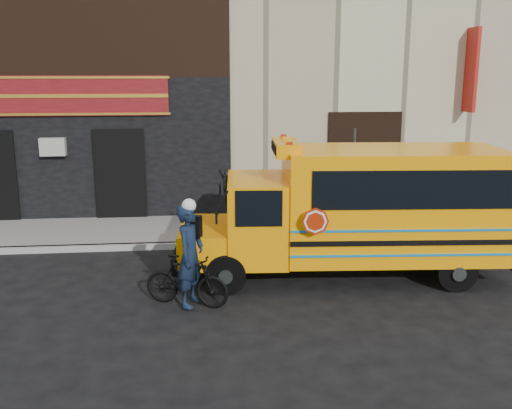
{
  "coord_description": "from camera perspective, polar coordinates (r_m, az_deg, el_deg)",
  "views": [
    {
      "loc": [
        -0.9,
        -11.13,
        4.25
      ],
      "look_at": [
        0.39,
        1.85,
        1.25
      ],
      "focal_mm": 40.0,
      "sensor_mm": 36.0,
      "label": 1
    }
  ],
  "objects": [
    {
      "name": "school_bus",
      "position": [
        12.18,
        10.39,
        -0.27
      ],
      "size": [
        7.02,
        2.6,
        2.92
      ],
      "color": "black",
      "rests_on": "ground"
    },
    {
      "name": "cyclist",
      "position": [
        10.55,
        -6.59,
        -5.35
      ],
      "size": [
        0.7,
        0.82,
        1.91
      ],
      "primitive_type": "imported",
      "rotation": [
        0.0,
        0.0,
        1.16
      ],
      "color": "black",
      "rests_on": "ground"
    },
    {
      "name": "sidewalk",
      "position": [
        15.82,
        -2.21,
        -2.37
      ],
      "size": [
        40.0,
        3.0,
        0.15
      ],
      "primitive_type": "cube",
      "color": "gray",
      "rests_on": "ground"
    },
    {
      "name": "ground",
      "position": [
        11.95,
        -0.98,
        -7.89
      ],
      "size": [
        120.0,
        120.0,
        0.0
      ],
      "primitive_type": "plane",
      "color": "black",
      "rests_on": "ground"
    },
    {
      "name": "building",
      "position": [
        21.68,
        -3.56,
        17.89
      ],
      "size": [
        20.0,
        10.7,
        12.0
      ],
      "color": "beige",
      "rests_on": "sidewalk"
    },
    {
      "name": "sign_pole",
      "position": [
        14.79,
        9.68,
        2.48
      ],
      "size": [
        0.08,
        0.25,
        2.9
      ],
      "color": "#3A413E",
      "rests_on": "ground"
    },
    {
      "name": "curb",
      "position": [
        14.38,
        -1.84,
        -3.94
      ],
      "size": [
        40.0,
        0.2,
        0.15
      ],
      "primitive_type": "cube",
      "color": "#9FA09A",
      "rests_on": "ground"
    },
    {
      "name": "bicycle",
      "position": [
        10.78,
        -6.95,
        -7.55
      ],
      "size": [
        1.7,
        1.04,
        0.99
      ],
      "primitive_type": "imported",
      "rotation": [
        0.0,
        0.0,
        1.19
      ],
      "color": "black",
      "rests_on": "ground"
    }
  ]
}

